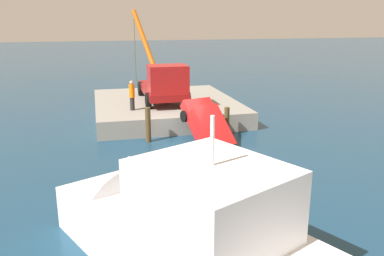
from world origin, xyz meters
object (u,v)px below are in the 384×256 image
salvaged_car (212,134)px  dock_worker (132,95)px  crane_truck (163,83)px  moored_yacht (166,235)px

salvaged_car → dock_worker: bearing=-140.9°
crane_truck → salvaged_car: crane_truck is taller
crane_truck → salvaged_car: bearing=13.3°
moored_yacht → salvaged_car: bearing=156.1°
crane_truck → moored_yacht: crane_truck is taller
dock_worker → salvaged_car: size_ratio=0.43×
crane_truck → dock_worker: (1.75, -2.23, -0.41)m
moored_yacht → crane_truck: bearing=170.4°
crane_truck → dock_worker: bearing=-51.9°
crane_truck → moored_yacht: size_ratio=0.88×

